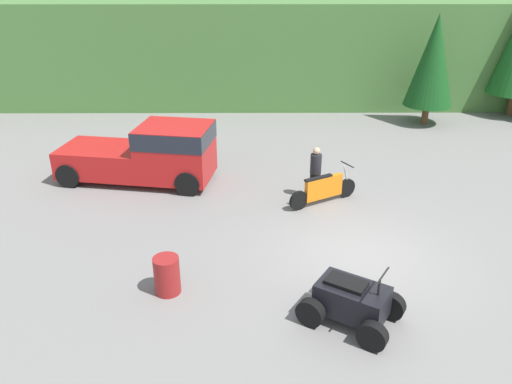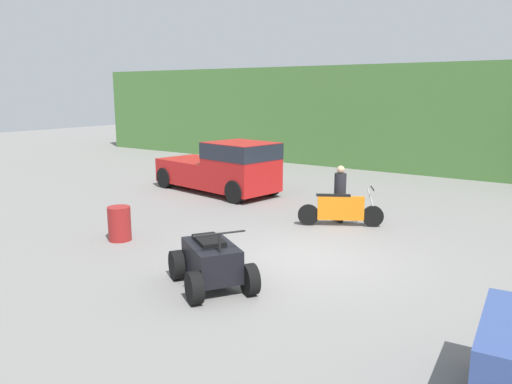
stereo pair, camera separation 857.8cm
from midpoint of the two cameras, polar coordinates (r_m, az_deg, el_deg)
name	(u,v)px [view 2 (the right image)]	position (r m, az deg, el deg)	size (l,w,h in m)	color
ground_plane	(306,259)	(11.46, 25.51, -17.07)	(80.00, 80.00, 0.00)	slate
hillside_backdrop	(471,118)	(26.28, 31.83, 3.71)	(44.00, 6.00, 4.98)	#477538
pickup_truck_red	(225,166)	(17.14, 8.24, -2.95)	(5.31, 2.81, 1.97)	red
dirt_bike	(341,210)	(14.14, 25.40, -9.52)	(2.15, 1.32, 1.12)	black
quad_atv	(212,263)	(9.24, 18.27, -20.32)	(2.30, 2.11, 1.23)	black
rider_person	(340,192)	(14.39, 24.93, -7.26)	(0.48, 0.48, 1.66)	black
steel_barrel	(119,224)	(11.55, 0.48, -13.20)	(0.58, 0.58, 0.88)	maroon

